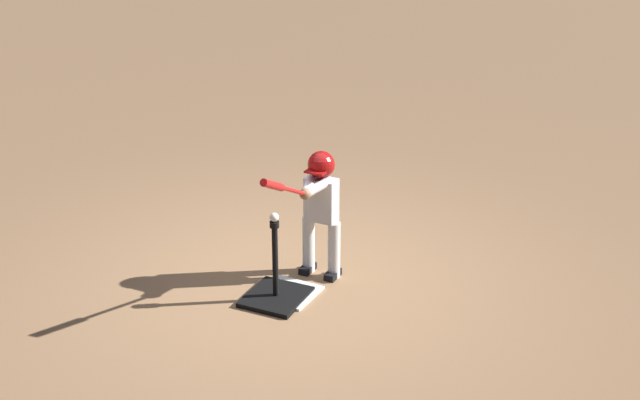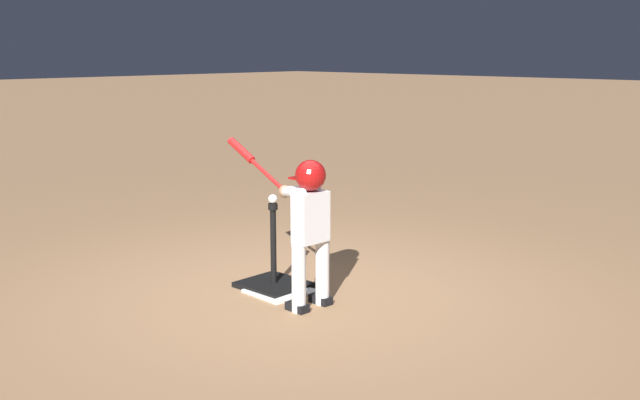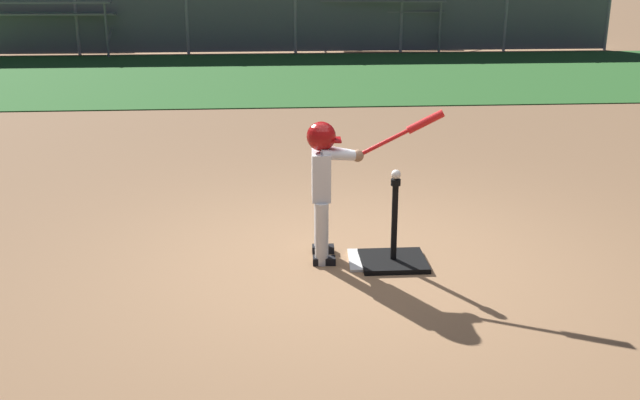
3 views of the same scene
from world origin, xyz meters
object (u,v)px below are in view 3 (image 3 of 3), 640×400
at_px(batting_tee, 393,254).
at_px(bleachers_far_left, 41,27).
at_px(bleachers_left_center, 381,23).
at_px(baseball, 396,174).
at_px(batter_child, 326,173).

relative_size(batting_tee, bleachers_far_left, 0.18).
height_order(batting_tee, bleachers_far_left, bleachers_far_left).
height_order(batting_tee, bleachers_left_center, bleachers_left_center).
bearing_deg(batting_tee, baseball, 90.00).
relative_size(baseball, bleachers_far_left, 0.02).
relative_size(batter_child, baseball, 16.41).
xyz_separation_m(baseball, bleachers_left_center, (2.01, 14.30, -0.11)).
bearing_deg(bleachers_left_center, batter_child, -100.14).
distance_m(batting_tee, bleachers_left_center, 14.45).
distance_m(batter_child, bleachers_far_left, 14.86).
height_order(batter_child, bleachers_left_center, bleachers_left_center).
bearing_deg(batter_child, bleachers_left_center, 79.86).
bearing_deg(baseball, bleachers_far_left, 115.27).
bearing_deg(baseball, bleachers_left_center, 82.00).
bearing_deg(bleachers_left_center, bleachers_far_left, -176.39).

